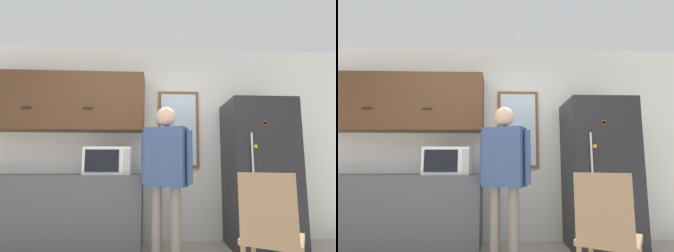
% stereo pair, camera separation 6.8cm
% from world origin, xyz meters
% --- Properties ---
extents(back_wall, '(6.00, 0.06, 2.70)m').
position_xyz_m(back_wall, '(0.00, 1.92, 1.35)').
color(back_wall, white).
rests_on(back_wall, ground_plane).
extents(counter, '(2.15, 0.62, 0.89)m').
position_xyz_m(counter, '(-1.12, 1.58, 0.45)').
color(counter, '#4C4C51').
rests_on(counter, ground_plane).
extents(upper_cabinets, '(2.15, 0.38, 0.76)m').
position_xyz_m(upper_cabinets, '(-1.12, 1.71, 1.83)').
color(upper_cabinets, '#51331E').
extents(microwave, '(0.55, 0.40, 0.33)m').
position_xyz_m(microwave, '(-0.46, 1.52, 1.06)').
color(microwave, white).
rests_on(microwave, counter).
extents(person, '(0.55, 0.38, 1.66)m').
position_xyz_m(person, '(0.22, 1.14, 1.01)').
color(person, gray).
rests_on(person, ground_plane).
extents(refrigerator, '(0.80, 0.73, 1.82)m').
position_xyz_m(refrigerator, '(1.42, 1.53, 0.91)').
color(refrigerator, '#232326').
rests_on(refrigerator, ground_plane).
extents(chair, '(0.59, 0.59, 0.95)m').
position_xyz_m(chair, '(0.95, 0.23, 0.53)').
color(chair, '#997551').
rests_on(chair, ground_plane).
extents(window, '(0.57, 0.05, 1.08)m').
position_xyz_m(window, '(0.43, 1.88, 1.50)').
color(window, brown).
extents(ceiling_light, '(0.11, 0.11, 0.01)m').
position_xyz_m(ceiling_light, '(0.40, 1.47, 2.68)').
color(ceiling_light, white).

